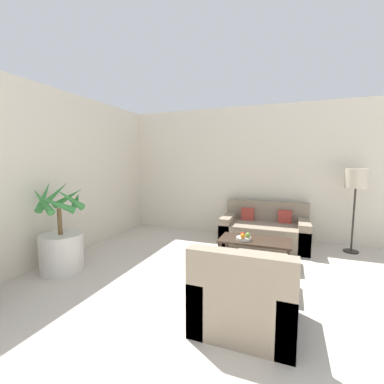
# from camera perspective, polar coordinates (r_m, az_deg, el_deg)

# --- Properties ---
(wall_back) EXTENTS (8.42, 0.06, 2.70)m
(wall_back) POSITION_cam_1_polar(r_m,az_deg,el_deg) (5.46, 20.63, 4.02)
(wall_back) COLOR beige
(wall_back) RESTS_ON ground_plane
(wall_left) EXTENTS (0.06, 7.95, 2.70)m
(wall_left) POSITION_cam_1_polar(r_m,az_deg,el_deg) (4.14, -36.10, 2.46)
(wall_left) COLOR beige
(wall_left) RESTS_ON ground_plane
(potted_palm) EXTENTS (0.70, 0.77, 1.31)m
(potted_palm) POSITION_cam_1_polar(r_m,az_deg,el_deg) (4.18, -27.07, -10.19)
(potted_palm) COLOR beige
(potted_palm) RESTS_ON ground_plane
(sofa_loveseat) EXTENTS (1.56, 0.87, 0.79)m
(sofa_loveseat) POSITION_cam_1_polar(r_m,az_deg,el_deg) (5.11, 15.81, -8.27)
(sofa_loveseat) COLOR gray
(sofa_loveseat) RESTS_ON ground_plane
(floor_lamp) EXTENTS (0.34, 0.34, 1.45)m
(floor_lamp) POSITION_cam_1_polar(r_m,az_deg,el_deg) (5.15, 32.66, 1.89)
(floor_lamp) COLOR #2D2823
(floor_lamp) RESTS_ON ground_plane
(coffee_table) EXTENTS (1.08, 0.55, 0.36)m
(coffee_table) POSITION_cam_1_polar(r_m,az_deg,el_deg) (4.19, 13.79, -10.80)
(coffee_table) COLOR #38281E
(coffee_table) RESTS_ON ground_plane
(fruit_bowl) EXTENTS (0.23, 0.23, 0.05)m
(fruit_bowl) POSITION_cam_1_polar(r_m,az_deg,el_deg) (4.12, 11.41, -10.09)
(fruit_bowl) COLOR beige
(fruit_bowl) RESTS_ON coffee_table
(apple_red) EXTENTS (0.07, 0.07, 0.07)m
(apple_red) POSITION_cam_1_polar(r_m,az_deg,el_deg) (4.13, 11.21, -9.19)
(apple_red) COLOR red
(apple_red) RESTS_ON fruit_bowl
(apple_green) EXTENTS (0.08, 0.08, 0.08)m
(apple_green) POSITION_cam_1_polar(r_m,az_deg,el_deg) (4.09, 12.30, -9.33)
(apple_green) COLOR olive
(apple_green) RESTS_ON fruit_bowl
(orange_fruit) EXTENTS (0.07, 0.07, 0.07)m
(orange_fruit) POSITION_cam_1_polar(r_m,az_deg,el_deg) (4.03, 11.21, -9.56)
(orange_fruit) COLOR orange
(orange_fruit) RESTS_ON fruit_bowl
(armchair) EXTENTS (0.91, 0.82, 0.83)m
(armchair) POSITION_cam_1_polar(r_m,az_deg,el_deg) (2.68, 11.63, -22.27)
(armchair) COLOR gray
(armchair) RESTS_ON ground_plane
(ottoman) EXTENTS (0.63, 0.51, 0.39)m
(ottoman) POSITION_cam_1_polar(r_m,az_deg,el_deg) (3.46, 14.87, -16.86)
(ottoman) COLOR gray
(ottoman) RESTS_ON ground_plane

